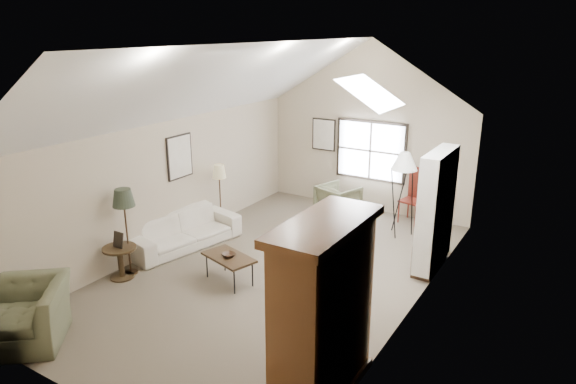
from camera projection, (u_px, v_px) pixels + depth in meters
The scene contains 18 objects.
room_shell at pixel (275, 92), 8.30m from camera, with size 5.01×8.01×4.00m.
window at pixel (371, 151), 12.01m from camera, with size 1.72×0.08×1.42m, color black.
skylight at pixel (372, 91), 8.38m from camera, with size 0.80×1.20×0.52m, color white, non-canonical shape.
wall_art at pixel (251, 146), 11.26m from camera, with size 1.97×3.71×0.88m.
armoire at pixel (323, 311), 5.92m from camera, with size 0.60×1.50×2.20m, color brown.
tv_alcove at pixel (436, 209), 9.07m from camera, with size 0.32×1.30×2.10m, color white.
media_console at pixel (431, 252), 9.34m from camera, with size 0.34×1.18×0.60m, color #382316.
tv_panel at pixel (434, 221), 9.15m from camera, with size 0.05×0.90×0.55m, color black.
sofa at pixel (183, 230), 10.25m from camera, with size 2.32×0.91×0.68m, color beige.
armchair_near at pixel (16, 315), 7.10m from camera, with size 1.29×1.13×0.84m, color #55593E.
armchair_far at pixel (338, 201), 11.85m from camera, with size 0.81×0.83×0.76m, color brown.
coffee_table at pixel (229, 269), 8.84m from camera, with size 0.94×0.52×0.48m, color #332215.
bowl at pixel (229, 255), 8.76m from camera, with size 0.23×0.23×0.06m, color #3D2819.
side_table at pixel (121, 262), 8.97m from camera, with size 0.58×0.58×0.58m, color #3D2D18.
side_chair at pixel (413, 196), 11.42m from camera, with size 0.48×0.48×1.24m, color maroon.
tripod_lamp at pixel (402, 194), 10.63m from camera, with size 0.53×0.53×1.84m, color silver, non-canonical shape.
dark_lamp at pixel (127, 231), 8.97m from camera, with size 0.39×0.39×1.62m, color black, non-canonical shape.
tan_lamp at pixel (220, 196), 11.11m from camera, with size 0.29×0.29×1.45m, color tan, non-canonical shape.
Camera 1 is at (4.55, -7.06, 4.23)m, focal length 32.00 mm.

